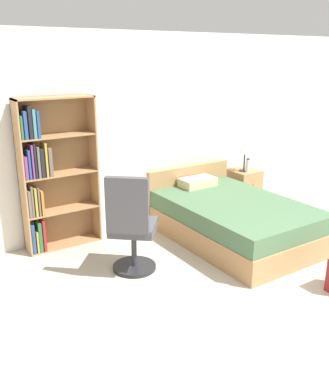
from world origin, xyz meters
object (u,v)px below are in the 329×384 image
(bed, at_px, (231,219))
(office_chair, at_px, (131,227))
(bookshelf, at_px, (49,175))
(water_bottle, at_px, (248,166))
(nightstand, at_px, (243,188))
(table_lamp, at_px, (245,150))

(bed, bearing_deg, office_chair, -175.09)
(bookshelf, distance_m, water_bottle, 3.02)
(nightstand, relative_size, water_bottle, 2.75)
(table_lamp, height_order, water_bottle, table_lamp)
(bookshelf, xyz_separation_m, water_bottle, (3.00, -0.26, -0.25))
(bed, relative_size, nightstand, 3.55)
(bed, relative_size, table_lamp, 4.90)
(bed, bearing_deg, water_bottle, 37.52)
(office_chair, relative_size, water_bottle, 5.37)
(bookshelf, height_order, bed, bookshelf)
(bed, bearing_deg, nightstand, 40.12)
(water_bottle, bearing_deg, table_lamp, 95.65)
(nightstand, bearing_deg, water_bottle, -110.61)
(bookshelf, bearing_deg, office_chair, -66.92)
(bookshelf, distance_m, bed, 2.36)
(bookshelf, relative_size, bed, 0.88)
(office_chair, bearing_deg, water_bottle, 19.26)
(bed, relative_size, office_chair, 1.82)
(water_bottle, bearing_deg, bed, -142.48)
(office_chair, height_order, water_bottle, office_chair)
(table_lamp, relative_size, water_bottle, 2.00)
(office_chair, bearing_deg, bookshelf, 113.08)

